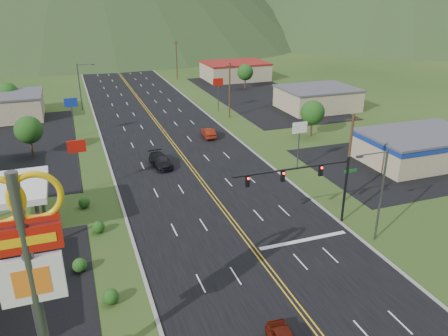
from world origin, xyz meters
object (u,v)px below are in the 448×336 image
object	(u,v)px
streetlight_east	(379,190)
streetlight_west	(81,84)
car_dark_mid	(161,161)
pylon_sign	(28,258)
car_red_far	(208,133)
traffic_signal	(311,179)

from	to	relation	value
streetlight_east	streetlight_west	size ratio (longest dim) A/B	1.00
streetlight_west	car_dark_mid	size ratio (longest dim) A/B	1.67
car_dark_mid	streetlight_west	bearing A→B (deg)	97.36
pylon_sign	streetlight_east	xyz separation A→B (m)	(28.18, 8.00, -4.12)
streetlight_west	car_red_far	xyz separation A→B (m)	(17.83, -25.10, -4.43)
car_dark_mid	traffic_signal	bearing A→B (deg)	-69.64
car_dark_mid	streetlight_east	bearing A→B (deg)	-64.74
pylon_sign	car_red_far	xyz separation A→B (m)	(23.15, 42.90, -8.55)
traffic_signal	streetlight_west	bearing A→B (deg)	107.97
streetlight_east	car_dark_mid	xyz separation A→B (m)	(-14.88, 25.01, -4.40)
streetlight_east	car_red_far	world-z (taller)	streetlight_east
traffic_signal	streetlight_east	distance (m)	6.17
streetlight_east	streetlight_west	world-z (taller)	same
car_dark_mid	pylon_sign	bearing A→B (deg)	-117.44
traffic_signal	car_red_far	size ratio (longest dim) A/B	2.87
pylon_sign	car_red_far	distance (m)	49.49
pylon_sign	streetlight_west	distance (m)	68.33
traffic_signal	car_red_far	bearing A→B (deg)	90.62
streetlight_east	car_dark_mid	bearing A→B (deg)	120.75
streetlight_west	streetlight_east	bearing A→B (deg)	-69.14
pylon_sign	streetlight_east	size ratio (longest dim) A/B	1.56
traffic_signal	streetlight_west	size ratio (longest dim) A/B	1.46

